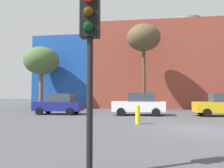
{
  "coord_description": "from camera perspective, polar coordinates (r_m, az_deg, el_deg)",
  "views": [
    {
      "loc": [
        -2.45,
        -10.73,
        1.5
      ],
      "look_at": [
        -5.24,
        9.07,
        2.56
      ],
      "focal_mm": 36.18,
      "sensor_mm": 36.0,
      "label": 1
    }
  ],
  "objects": [
    {
      "name": "ground_plane",
      "position": [
        11.11,
        21.05,
        -10.6
      ],
      "size": [
        200.0,
        200.0,
        0.0
      ],
      "primitive_type": "plane",
      "color": "#47474C"
    },
    {
      "name": "building_backdrop",
      "position": [
        34.0,
        18.65,
        3.17
      ],
      "size": [
        40.99,
        13.71,
        12.53
      ],
      "color": "brown",
      "rests_on": "ground_plane"
    },
    {
      "name": "parked_car_0",
      "position": [
        19.04,
        -13.21,
        -4.96
      ],
      "size": [
        3.89,
        1.91,
        1.68
      ],
      "rotation": [
        0.0,
        0.0,
        3.14
      ],
      "color": "navy",
      "rests_on": "ground_plane"
    },
    {
      "name": "parked_car_1",
      "position": [
        17.76,
        6.91,
        -5.06
      ],
      "size": [
        4.02,
        1.98,
        1.74
      ],
      "rotation": [
        0.0,
        0.0,
        3.14
      ],
      "color": "white",
      "rests_on": "ground_plane"
    },
    {
      "name": "parked_car_2",
      "position": [
        18.67,
        26.15,
        -4.72
      ],
      "size": [
        3.96,
        1.94,
        1.71
      ],
      "rotation": [
        0.0,
        0.0,
        3.14
      ],
      "color": "gold",
      "rests_on": "ground_plane"
    },
    {
      "name": "traffic_light_near_left",
      "position": [
        4.41,
        -5.64,
        11.34
      ],
      "size": [
        0.36,
        0.36,
        3.52
      ],
      "rotation": [
        0.0,
        0.0,
        -1.55
      ],
      "color": "black",
      "rests_on": "ground_plane"
    },
    {
      "name": "bare_tree_1",
      "position": [
        27.68,
        -17.4,
        5.52
      ],
      "size": [
        4.04,
        4.04,
        7.23
      ],
      "color": "brown",
      "rests_on": "ground_plane"
    },
    {
      "name": "bare_tree_2",
      "position": [
        23.82,
        7.99,
        11.32
      ],
      "size": [
        3.44,
        3.44,
        8.87
      ],
      "color": "brown",
      "rests_on": "ground_plane"
    },
    {
      "name": "bollard_yellow_2",
      "position": [
        12.23,
        6.5,
        -7.73
      ],
      "size": [
        0.24,
        0.24,
        0.99
      ],
      "primitive_type": "cylinder",
      "color": "yellow",
      "rests_on": "ground_plane"
    }
  ]
}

